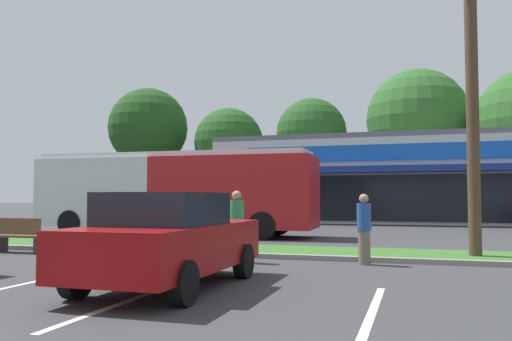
{
  "coord_description": "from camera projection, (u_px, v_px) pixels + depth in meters",
  "views": [
    {
      "loc": [
        3.8,
        0.2,
        1.51
      ],
      "look_at": [
        -1.69,
        18.1,
        2.47
      ],
      "focal_mm": 36.79,
      "sensor_mm": 36.0,
      "label": 1
    }
  ],
  "objects": [
    {
      "name": "city_bus",
      "position": [
        175.0,
        191.0,
        20.75
      ],
      "size": [
        11.28,
        2.88,
        3.25
      ],
      "rotation": [
        0.0,
        0.0,
        3.17
      ],
      "color": "#AD191E",
      "rests_on": "ground_plane"
    },
    {
      "name": "parking_stripe_3",
      "position": [
        369.0,
        321.0,
        6.41
      ],
      "size": [
        0.12,
        4.8,
        0.01
      ],
      "primitive_type": "cube",
      "color": "silver",
      "rests_on": "ground_plane"
    },
    {
      "name": "utility_pole",
      "position": [
        465.0,
        42.0,
        12.79
      ],
      "size": [
        3.1,
        2.39,
        9.9
      ],
      "color": "#4C3826",
      "rests_on": "ground_plane"
    },
    {
      "name": "tree_mid_left",
      "position": [
        311.0,
        133.0,
        44.49
      ],
      "size": [
        5.95,
        5.95,
        9.93
      ],
      "color": "#473323",
      "rests_on": "ground_plane"
    },
    {
      "name": "grass_median",
      "position": [
        271.0,
        251.0,
        14.21
      ],
      "size": [
        56.0,
        2.2,
        0.12
      ],
      "primitive_type": "cube",
      "color": "#386B28",
      "rests_on": "ground_plane"
    },
    {
      "name": "curb_lip",
      "position": [
        258.0,
        256.0,
        13.05
      ],
      "size": [
        56.0,
        0.24,
        0.12
      ],
      "primitive_type": "cube",
      "color": "gray",
      "rests_on": "ground_plane"
    },
    {
      "name": "parking_stripe_2",
      "position": [
        143.0,
        295.0,
        8.05
      ],
      "size": [
        0.12,
        4.8,
        0.01
      ],
      "primitive_type": "cube",
      "color": "silver",
      "rests_on": "ground_plane"
    },
    {
      "name": "pedestrian_far",
      "position": [
        237.0,
        226.0,
        12.24
      ],
      "size": [
        0.34,
        0.34,
        1.67
      ],
      "rotation": [
        0.0,
        0.0,
        3.83
      ],
      "color": "#47423D",
      "rests_on": "ground_plane"
    },
    {
      "name": "tree_left",
      "position": [
        229.0,
        143.0,
        48.13
      ],
      "size": [
        6.33,
        6.33,
        9.71
      ],
      "color": "#473323",
      "rests_on": "ground_plane"
    },
    {
      "name": "car_3",
      "position": [
        168.0,
        239.0,
        8.77
      ],
      "size": [
        1.97,
        4.27,
        1.59
      ],
      "rotation": [
        0.0,
        0.0,
        1.57
      ],
      "color": "maroon",
      "rests_on": "ground_plane"
    },
    {
      "name": "pedestrian_mid",
      "position": [
        364.0,
        229.0,
        11.81
      ],
      "size": [
        0.32,
        0.32,
        1.59
      ],
      "rotation": [
        0.0,
        0.0,
        2.77
      ],
      "color": "#726651",
      "rests_on": "ground_plane"
    },
    {
      "name": "parking_stripe_1",
      "position": [
        21.0,
        285.0,
        9.06
      ],
      "size": [
        0.12,
        4.8,
        0.01
      ],
      "primitive_type": "cube",
      "color": "silver",
      "rests_on": "ground_plane"
    },
    {
      "name": "bus_stop_bench",
      "position": [
        19.0,
        234.0,
        14.24
      ],
      "size": [
        1.6,
        0.45,
        0.95
      ],
      "rotation": [
        0.0,
        0.0,
        3.14
      ],
      "color": "brown",
      "rests_on": "ground_plane"
    },
    {
      "name": "tree_far_left",
      "position": [
        148.0,
        128.0,
        49.76
      ],
      "size": [
        7.47,
        7.47,
        11.86
      ],
      "color": "#473323",
      "rests_on": "ground_plane"
    },
    {
      "name": "storefront_building",
      "position": [
        408.0,
        181.0,
        34.41
      ],
      "size": [
        22.94,
        13.42,
        5.2
      ],
      "color": "beige",
      "rests_on": "ground_plane"
    },
    {
      "name": "tree_mid",
      "position": [
        417.0,
        120.0,
        42.59
      ],
      "size": [
        8.19,
        8.19,
        11.93
      ],
      "color": "#473323",
      "rests_on": "ground_plane"
    }
  ]
}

